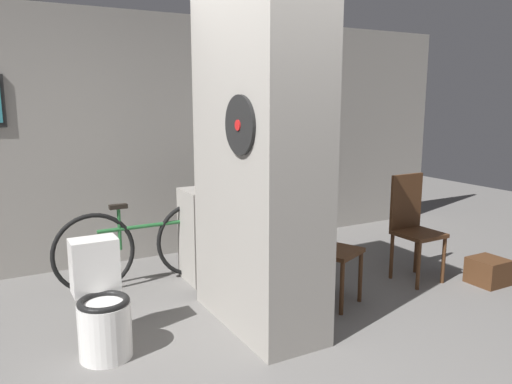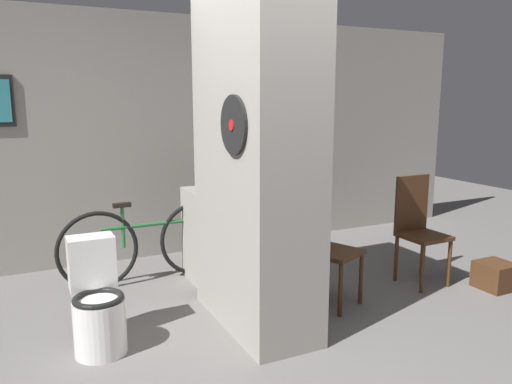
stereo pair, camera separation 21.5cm
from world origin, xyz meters
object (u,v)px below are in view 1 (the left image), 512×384
at_px(chair_near_pillar, 326,240).
at_px(chair_by_doorway, 413,223).
at_px(bottle_tall, 259,173).
at_px(toilet, 102,307).
at_px(bicycle, 146,244).

relative_size(chair_near_pillar, chair_by_doorway, 1.00).
relative_size(chair_near_pillar, bottle_tall, 3.24).
bearing_deg(bottle_tall, toilet, -150.89).
distance_m(toilet, bicycle, 1.30).
relative_size(bicycle, bottle_tall, 5.37).
height_order(bicycle, bottle_tall, bottle_tall).
height_order(chair_by_doorway, bicycle, chair_by_doorway).
bearing_deg(bottle_tall, chair_near_pillar, -84.92).
relative_size(toilet, chair_near_pillar, 0.76).
height_order(chair_near_pillar, bottle_tall, bottle_tall).
bearing_deg(chair_near_pillar, bottle_tall, 71.32).
bearing_deg(chair_by_doorway, bottle_tall, 139.06).
distance_m(bicycle, bottle_tall, 1.29).
bearing_deg(chair_near_pillar, chair_by_doorway, -21.22).
bearing_deg(toilet, chair_by_doorway, 0.46).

